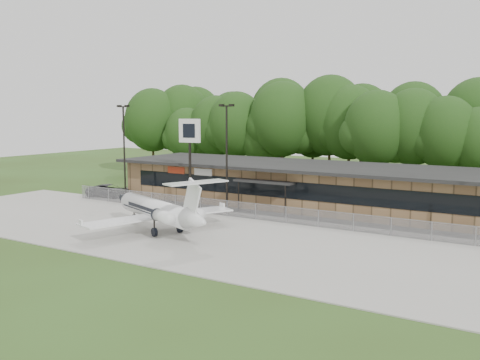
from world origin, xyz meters
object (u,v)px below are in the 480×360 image
Objects in this scene: terminal at (308,185)px; pole_sign at (190,140)px; business_jet at (159,211)px; suv at (109,191)px.

pole_sign reaches higher than terminal.
business_jet reaches higher than suv.
terminal is 7.80× the size of suv.
terminal is 4.64× the size of pole_sign.
terminal reaches higher than suv.
terminal is at bearing -81.36° from suv.
business_jet is at bearing -71.29° from pole_sign.
terminal is 22.29m from suv.
business_jet is 1.58× the size of pole_sign.
suv is (-21.24, -6.61, -1.45)m from terminal.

